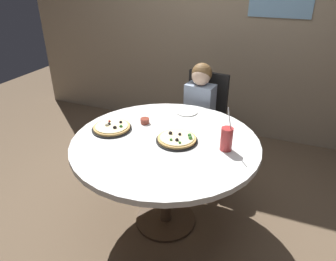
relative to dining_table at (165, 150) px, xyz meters
The scene contains 10 objects.
ground_plane 0.66m from the dining_table, ahead, with size 8.00×8.00×0.00m, color brown.
wall_with_window 1.97m from the dining_table, 89.92° to the left, with size 5.20×0.14×2.90m.
dining_table is the anchor object (origin of this frame).
chair_wooden 0.95m from the dining_table, 89.41° to the left, with size 0.44×0.44×0.95m.
diner_child 0.78m from the dining_table, 90.61° to the left, with size 0.29×0.42×1.08m.
pizza_veggie 0.13m from the dining_table, ahead, with size 0.29×0.29×0.05m.
pizza_cheese 0.44m from the dining_table, behind, with size 0.30×0.30×0.05m.
soda_cup 0.46m from the dining_table, ahead, with size 0.08×0.08×0.31m.
sauce_bowl 0.33m from the dining_table, 143.50° to the left, with size 0.07×0.07×0.04m, color brown.
plate_small 0.51m from the dining_table, 91.72° to the left, with size 0.18×0.18×0.01m, color white.
Camera 1 is at (0.74, -1.75, 1.82)m, focal length 33.21 mm.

